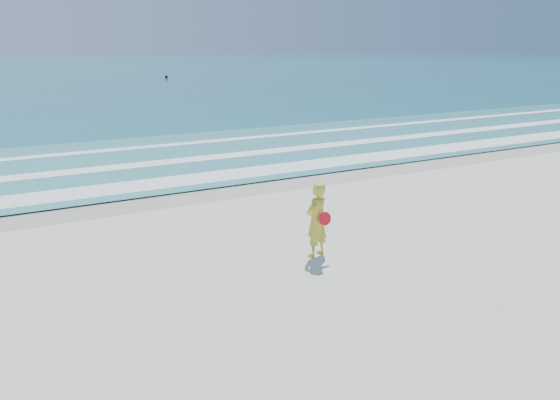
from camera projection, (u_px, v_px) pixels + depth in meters
ground at (399, 329)px, 8.24m from camera, size 400.00×400.00×0.00m
wet_sand at (192, 192)px, 15.81m from camera, size 400.00×2.40×0.00m
ocean at (4, 68)px, 96.55m from camera, size 400.00×190.00×0.04m
shallow at (145, 160)px, 20.00m from camera, size 400.00×10.00×0.01m
foam_near at (177, 181)px, 16.89m from camera, size 400.00×1.40×0.01m
foam_mid at (151, 164)px, 19.33m from camera, size 400.00×0.90×0.01m
foam_far at (128, 149)px, 22.10m from camera, size 400.00×0.60×0.01m
buoy at (166, 77)px, 66.88m from camera, size 0.39×0.39×0.39m
woman at (317, 220)px, 10.87m from camera, size 0.65×0.53×1.53m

